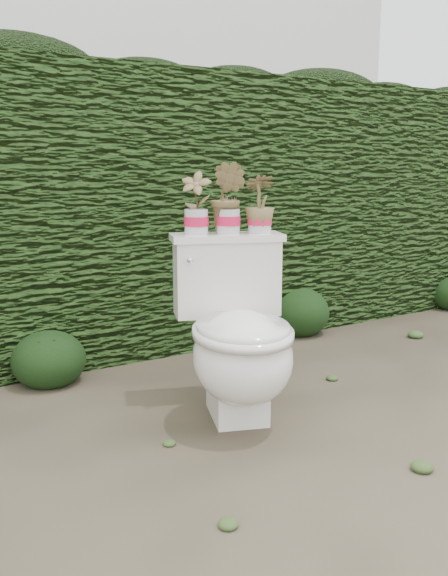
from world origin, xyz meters
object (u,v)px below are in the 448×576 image
potted_plant_left (196,205)px  potted_plant_center (228,200)px  toilet (238,339)px  potted_plant_right (260,206)px

potted_plant_left → potted_plant_center: potted_plant_center is taller
toilet → potted_plant_center: 0.62m
potted_plant_center → potted_plant_right: size_ratio=1.23×
toilet → potted_plant_center: size_ratio=2.64×
toilet → potted_plant_right: size_ratio=3.24×
potted_plant_center → potted_plant_right: bearing=47.6°
potted_plant_left → potted_plant_right: (0.27, -0.10, -0.01)m
potted_plant_center → toilet: bearing=-43.9°
potted_plant_left → potted_plant_right: size_ratio=1.07×
potted_plant_right → potted_plant_left: bearing=-8.6°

